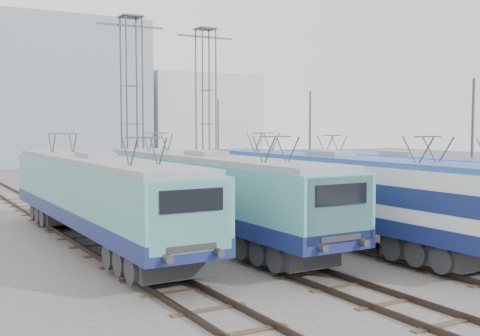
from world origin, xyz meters
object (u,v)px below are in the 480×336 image
locomotive_far_left (98,193)px  mast_mid (310,148)px  mast_front (472,157)px  locomotive_far_right (404,184)px  catenary_tower_east (206,102)px  locomotive_center_right (333,188)px  catenary_tower_west (132,99)px  mast_rear (218,143)px  locomotive_center_left (209,189)px

locomotive_far_left → mast_mid: mast_mid is taller
mast_front → locomotive_far_right: bearing=129.6°
locomotive_far_right → mast_mid: 10.02m
mast_mid → mast_front: bearing=-90.0°
locomotive_far_left → catenary_tower_east: (13.25, 16.36, 4.43)m
mast_front → mast_mid: size_ratio=1.00×
locomotive_center_right → locomotive_far_right: bearing=3.7°
locomotive_far_left → catenary_tower_west: 16.47m
locomotive_far_left → mast_rear: mast_rear is taller
locomotive_far_right → mast_front: bearing=-50.4°
catenary_tower_west → mast_rear: catenary_tower_west is taller
locomotive_far_right → mast_rear: size_ratio=2.45×
mast_mid → catenary_tower_east: bearing=101.9°
locomotive_center_left → mast_mid: bearing=34.0°
mast_front → catenary_tower_east: bearing=95.5°
locomotive_center_right → mast_front: (6.35, -1.94, 1.23)m
locomotive_center_left → locomotive_center_right: size_ratio=1.00×
mast_front → mast_rear: (0.00, 24.00, 0.00)m
catenary_tower_west → mast_mid: catenary_tower_west is taller
locomotive_far_left → mast_mid: bearing=22.5°
catenary_tower_west → locomotive_far_left: bearing=-115.2°
mast_front → locomotive_center_left: bearing=156.7°
locomotive_center_left → mast_front: size_ratio=2.54×
mast_mid → locomotive_far_right: bearing=-100.7°
mast_rear → mast_front: bearing=-90.0°
catenary_tower_west → mast_mid: size_ratio=1.71×
locomotive_center_right → mast_mid: 11.96m
locomotive_far_right → catenary_tower_west: bearing=110.8°
catenary_tower_east → locomotive_center_left: bearing=-116.8°
locomotive_center_right → catenary_tower_east: 20.96m
locomotive_far_right → mast_front: size_ratio=2.45×
locomotive_far_left → catenary_tower_west: (6.75, 14.36, 4.43)m
catenary_tower_east → mast_rear: bearing=43.6°
locomotive_far_right → mast_rear: bearing=85.1°
locomotive_far_left → mast_front: bearing=-20.2°
locomotive_center_left → catenary_tower_west: 16.11m
locomotive_far_left → mast_rear: (15.35, 18.36, 1.29)m
locomotive_center_right → catenary_tower_east: size_ratio=1.48×
catenary_tower_west → mast_rear: (8.60, 4.00, -3.14)m
locomotive_center_left → catenary_tower_east: size_ratio=1.48×
locomotive_far_left → locomotive_center_right: (9.00, -3.70, 0.06)m
locomotive_center_left → locomotive_center_right: 5.27m
locomotive_far_right → mast_rear: 21.88m
locomotive_far_left → mast_mid: (15.35, 6.36, 1.29)m
locomotive_center_right → catenary_tower_east: catenary_tower_east is taller
locomotive_far_left → locomotive_center_right: 9.73m
mast_front → mast_rear: same height
locomotive_far_left → locomotive_center_right: locomotive_center_right is taller
catenary_tower_west → catenary_tower_east: (6.50, 2.00, 0.00)m
catenary_tower_west → catenary_tower_east: 6.80m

